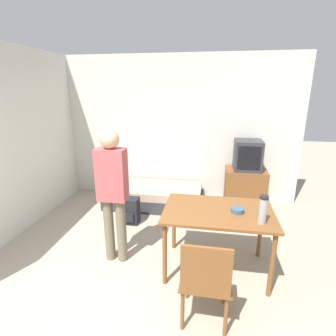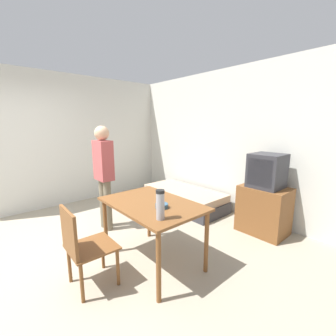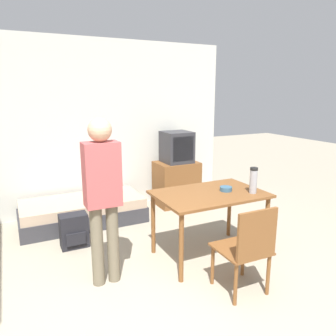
{
  "view_description": "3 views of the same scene",
  "coord_description": "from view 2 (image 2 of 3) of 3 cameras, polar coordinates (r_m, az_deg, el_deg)",
  "views": [
    {
      "loc": [
        0.84,
        -1.56,
        2.09
      ],
      "look_at": [
        0.29,
        1.69,
        1.09
      ],
      "focal_mm": 28.0,
      "sensor_mm": 36.0,
      "label": 1
    },
    {
      "loc": [
        2.99,
        -0.33,
        1.69
      ],
      "look_at": [
        0.28,
        2.02,
        0.99
      ],
      "focal_mm": 24.0,
      "sensor_mm": 36.0,
      "label": 2
    },
    {
      "loc": [
        -1.05,
        -1.8,
        1.9
      ],
      "look_at": [
        0.64,
        1.64,
        1.0
      ],
      "focal_mm": 35.0,
      "sensor_mm": 36.0,
      "label": 3
    }
  ],
  "objects": [
    {
      "name": "ground_plane",
      "position": [
        3.45,
        -31.86,
        -20.07
      ],
      "size": [
        20.0,
        20.0,
        0.0
      ],
      "primitive_type": "plane",
      "color": "#9E937F"
    },
    {
      "name": "wall_back",
      "position": [
        4.77,
        10.1,
        6.83
      ],
      "size": [
        4.88,
        0.06,
        2.7
      ],
      "color": "silver",
      "rests_on": "ground_plane"
    },
    {
      "name": "wall_left",
      "position": [
        5.35,
        -19.13,
        6.85
      ],
      "size": [
        0.06,
        4.34,
        2.7
      ],
      "color": "silver",
      "rests_on": "ground_plane"
    },
    {
      "name": "daybed",
      "position": [
        4.72,
        4.0,
        -7.58
      ],
      "size": [
        1.77,
        0.82,
        0.37
      ],
      "color": "#333338",
      "rests_on": "ground_plane"
    },
    {
      "name": "tv",
      "position": [
        3.82,
        23.31,
        -7.21
      ],
      "size": [
        0.7,
        0.52,
        1.26
      ],
      "color": "brown",
      "rests_on": "ground_plane"
    },
    {
      "name": "dining_table",
      "position": [
        2.74,
        -4.03,
        -10.56
      ],
      "size": [
        1.23,
        0.82,
        0.77
      ],
      "color": "brown",
      "rests_on": "ground_plane"
    },
    {
      "name": "wooden_chair",
      "position": [
        2.55,
        -21.04,
        -17.52
      ],
      "size": [
        0.46,
        0.46,
        0.89
      ],
      "color": "brown",
      "rests_on": "ground_plane"
    },
    {
      "name": "person_standing",
      "position": [
        3.68,
        -15.99,
        -0.61
      ],
      "size": [
        0.34,
        0.22,
        1.67
      ],
      "color": "#6B604C",
      "rests_on": "ground_plane"
    },
    {
      "name": "thermos_flask",
      "position": [
        2.2,
        -1.98,
        -8.99
      ],
      "size": [
        0.09,
        0.09,
        0.3
      ],
      "color": "#99999E",
      "rests_on": "dining_table"
    },
    {
      "name": "mate_bowl",
      "position": [
        2.53,
        -1.59,
        -9.57
      ],
      "size": [
        0.14,
        0.14,
        0.05
      ],
      "color": "#335670",
      "rests_on": "dining_table"
    },
    {
      "name": "backpack",
      "position": [
        4.46,
        -5.17,
        -8.35
      ],
      "size": [
        0.33,
        0.24,
        0.43
      ],
      "color": "black",
      "rests_on": "ground_plane"
    }
  ]
}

